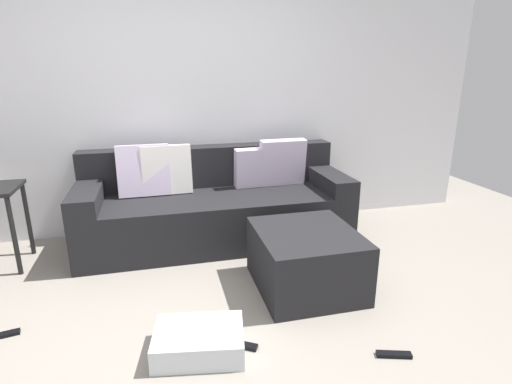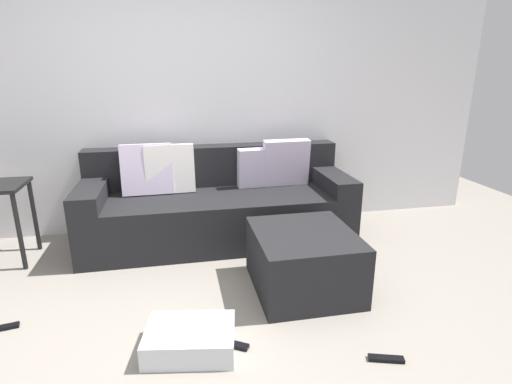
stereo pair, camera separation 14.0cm
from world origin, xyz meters
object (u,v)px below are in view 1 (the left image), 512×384
object	(u,v)px
ottoman	(306,259)
storage_bin	(199,341)
couch_sectional	(215,205)
remote_under_side_table	(6,334)
remote_near_ottoman	(394,355)
remote_by_storage_bin	(242,345)

from	to	relation	value
ottoman	storage_bin	distance (m)	1.01
couch_sectional	storage_bin	bearing A→B (deg)	-102.05
ottoman	storage_bin	bearing A→B (deg)	-147.49
remote_under_side_table	storage_bin	bearing A→B (deg)	-31.79
remote_near_ottoman	remote_by_storage_bin	distance (m)	0.86
ottoman	remote_near_ottoman	size ratio (longest dim) A/B	4.01
couch_sectional	ottoman	size ratio (longest dim) A/B	3.10
storage_bin	remote_by_storage_bin	world-z (taller)	storage_bin
couch_sectional	remote_near_ottoman	bearing A→B (deg)	-69.27
couch_sectional	remote_by_storage_bin	bearing A→B (deg)	-93.34
couch_sectional	remote_under_side_table	xyz separation A→B (m)	(-1.46, -1.16, -0.33)
remote_near_ottoman	remote_by_storage_bin	xyz separation A→B (m)	(-0.81, 0.29, 0.00)
remote_by_storage_bin	remote_under_side_table	xyz separation A→B (m)	(-1.37, 0.45, 0.00)
storage_bin	remote_near_ottoman	bearing A→B (deg)	-16.09
remote_under_side_table	ottoman	bearing A→B (deg)	-7.66
ottoman	remote_near_ottoman	world-z (taller)	ottoman
couch_sectional	storage_bin	size ratio (longest dim) A/B	4.83
remote_near_ottoman	remote_under_side_table	bearing A→B (deg)	178.66
storage_bin	ottoman	bearing A→B (deg)	32.51
remote_near_ottoman	remote_by_storage_bin	world-z (taller)	same
couch_sectional	remote_under_side_table	world-z (taller)	couch_sectional
couch_sectional	ottoman	world-z (taller)	couch_sectional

